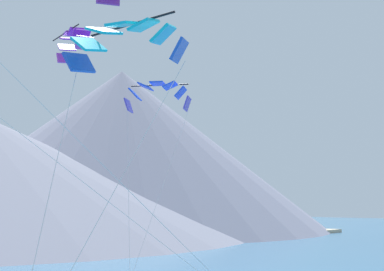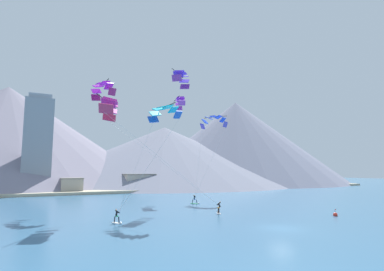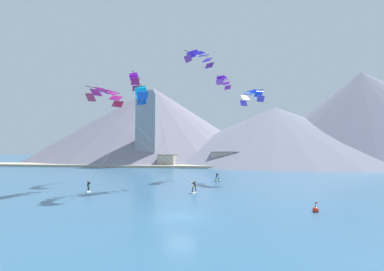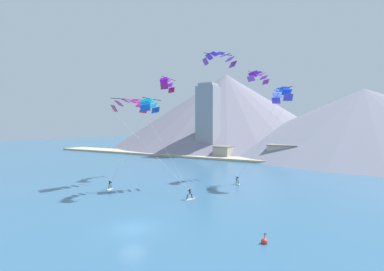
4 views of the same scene
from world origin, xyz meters
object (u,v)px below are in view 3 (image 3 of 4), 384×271
parafoil_kite_near_trail (141,94)px  parafoil_kite_distant_low_drift (134,80)px  parafoil_kite_distant_high_outer (199,57)px  parafoil_kite_near_lead (252,96)px  kitesurfer_near_trail (88,189)px  parafoil_kite_distant_mid_solo (223,81)px  kitesurfer_mid_center (195,189)px  race_marker_buoy (316,210)px  parafoil_kite_mid_center (107,95)px  kitesurfer_near_lead (218,179)px

parafoil_kite_near_trail → parafoil_kite_distant_low_drift: bearing=114.2°
parafoil_kite_distant_low_drift → parafoil_kite_distant_high_outer: bearing=-11.0°
parafoil_kite_distant_high_outer → parafoil_kite_near_lead: bearing=28.0°
kitesurfer_near_trail → parafoil_kite_distant_mid_solo: parafoil_kite_distant_mid_solo is taller
kitesurfer_mid_center → parafoil_kite_distant_high_outer: parafoil_kite_distant_high_outer is taller
parafoil_kite_near_lead → race_marker_buoy: size_ratio=15.44×
parafoil_kite_near_lead → parafoil_kite_distant_mid_solo: (-5.49, 4.84, 4.48)m
parafoil_kite_mid_center → parafoil_kite_distant_mid_solo: 26.01m
parafoil_kite_distant_high_outer → parafoil_kite_mid_center: bearing=-150.8°
parafoil_kite_near_trail → parafoil_kite_near_lead: bearing=42.7°
kitesurfer_near_lead → parafoil_kite_near_trail: size_ratio=0.12×
parafoil_kite_mid_center → race_marker_buoy: (26.72, -12.28, -14.00)m
parafoil_kite_near_lead → parafoil_kite_near_trail: size_ratio=1.18×
kitesurfer_mid_center → parafoil_kite_distant_low_drift: size_ratio=0.29×
parafoil_kite_distant_high_outer → parafoil_kite_distant_mid_solo: bearing=67.3°
parafoil_kite_mid_center → parafoil_kite_near_lead: bearing=28.7°
parafoil_kite_near_trail → parafoil_kite_distant_mid_solo: bearing=60.7°
race_marker_buoy → parafoil_kite_mid_center: bearing=155.3°
kitesurfer_near_lead → parafoil_kite_distant_high_outer: bearing=-167.6°
parafoil_kite_distant_low_drift → kitesurfer_near_trail: bearing=-91.5°
parafoil_kite_near_lead → parafoil_kite_distant_low_drift: size_ratio=2.59×
kitesurfer_near_trail → parafoil_kite_near_trail: (6.26, 2.50, 13.18)m
parafoil_kite_mid_center → kitesurfer_near_lead: bearing=26.4°
parafoil_kite_distant_high_outer → parafoil_kite_near_trail: bearing=-124.8°
parafoil_kite_near_lead → race_marker_buoy: 29.89m
kitesurfer_near_lead → parafoil_kite_distant_high_outer: (-3.23, -0.71, 21.93)m
parafoil_kite_distant_mid_solo → parafoil_kite_mid_center: bearing=-135.5°
kitesurfer_mid_center → parafoil_kite_near_trail: (-7.91, 0.76, 13.13)m
kitesurfer_near_trail → race_marker_buoy: bearing=-14.8°
kitesurfer_near_lead → parafoil_kite_mid_center: bearing=-153.6°
kitesurfer_near_lead → parafoil_kite_mid_center: size_ratio=0.10×
kitesurfer_near_lead → kitesurfer_mid_center: 12.27m
kitesurfer_mid_center → parafoil_kite_near_lead: size_ratio=0.11×
kitesurfer_mid_center → parafoil_kite_distant_high_outer: bearing=93.1°
kitesurfer_near_lead → parafoil_kite_distant_mid_solo: bearing=84.1°
parafoil_kite_mid_center → parafoil_kite_distant_low_drift: (0.63, 10.29, 5.22)m
parafoil_kite_near_lead → parafoil_kite_near_trail: bearing=-137.3°
parafoil_kite_mid_center → parafoil_kite_distant_high_outer: (13.80, 7.73, 8.23)m
kitesurfer_mid_center → race_marker_buoy: 15.10m
parafoil_kite_distant_low_drift → parafoil_kite_distant_mid_solo: bearing=23.1°
parafoil_kite_distant_low_drift → parafoil_kite_distant_mid_solo: (17.35, 7.41, 1.11)m
kitesurfer_near_lead → parafoil_kite_distant_high_outer: parafoil_kite_distant_high_outer is taller
kitesurfer_near_lead → parafoil_kite_distant_low_drift: size_ratio=0.27×
parafoil_kite_mid_center → parafoil_kite_distant_mid_solo: size_ratio=2.64×
kitesurfer_near_lead → parafoil_kite_near_lead: size_ratio=0.10×
parafoil_kite_distant_high_outer → kitesurfer_mid_center: bearing=-86.9°
parafoil_kite_near_lead → parafoil_kite_distant_mid_solo: 8.58m
kitesurfer_mid_center → parafoil_kite_near_trail: parafoil_kite_near_trail is taller
parafoil_kite_distant_low_drift → race_marker_buoy: bearing=-40.9°
parafoil_kite_distant_mid_solo → race_marker_buoy: parafoil_kite_distant_mid_solo is taller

